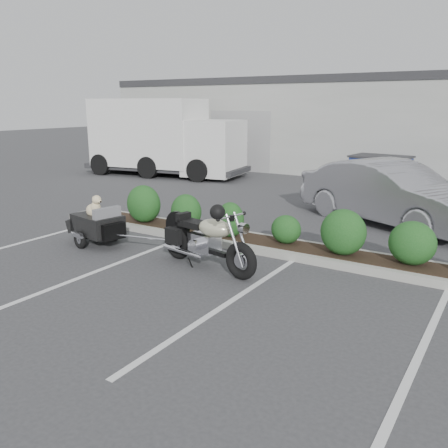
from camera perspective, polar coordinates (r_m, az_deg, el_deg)
The scene contains 8 objects.
ground at distance 8.21m, azimuth -4.52°, elevation -6.31°, with size 90.00×90.00×0.00m, color #38383A.
planter_kerb at distance 9.52m, azimuth 8.33°, elevation -3.03°, with size 12.00×1.00×0.15m, color #9E9E93.
building at distance 23.62m, azimuth 21.36°, elevation 11.15°, with size 26.00×10.00×4.00m, color #9EA099.
motorcycle at distance 8.43m, azimuth -2.15°, elevation -2.01°, with size 2.25×0.95×1.30m.
pet_trailer at distance 10.25m, azimuth -15.00°, elevation 0.07°, with size 1.83×1.04×1.08m.
sedan at distance 12.26m, azimuth 19.37°, elevation 3.55°, with size 1.64×4.69×1.55m, color #ABAAB1.
dumpster at distance 16.74m, azimuth 18.24°, elevation 5.77°, with size 1.96×1.43×1.22m.
delivery_truck at distance 19.90m, azimuth -7.17°, elevation 10.11°, with size 6.99×3.18×3.09m.
Camera 1 is at (4.64, -6.14, 2.87)m, focal length 38.00 mm.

